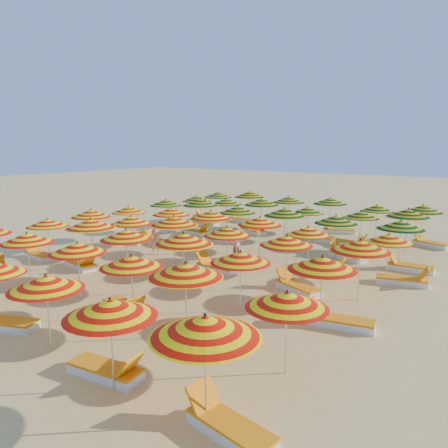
{
  "coord_description": "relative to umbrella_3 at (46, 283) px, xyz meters",
  "views": [
    {
      "loc": [
        10.41,
        -14.43,
        4.87
      ],
      "look_at": [
        0.0,
        0.5,
        1.6
      ],
      "focal_mm": 35.0,
      "sensor_mm": 36.0,
      "label": 1
    }
  ],
  "objects": [
    {
      "name": "lounger_4",
      "position": [
        5.39,
        -0.2,
        -1.51
      ],
      "size": [
        1.81,
        0.88,
        0.69
      ],
      "rotation": [
        0.0,
        0.0,
        2.96
      ],
      "color": "white",
      "rests_on": "ground"
    },
    {
      "name": "lounger_14",
      "position": [
        2.96,
        9.9,
        -1.51
      ],
      "size": [
        1.81,
        0.86,
        0.69
      ],
      "rotation": [
        0.0,
        0.0,
        -0.17
      ],
      "color": "white",
      "rests_on": "ground"
    },
    {
      "name": "lounger_17",
      "position": [
        -5.75,
        12.87,
        -1.51
      ],
      "size": [
        1.79,
        0.76,
        0.69
      ],
      "rotation": [
        0.0,
        0.0,
        -0.11
      ],
      "color": "white",
      "rests_on": "ground"
    },
    {
      "name": "umbrella_30",
      "position": [
        -7.63,
        12.54,
        0.03
      ],
      "size": [
        2.03,
        2.03,
        1.92
      ],
      "color": "silver",
      "rests_on": "ground"
    },
    {
      "name": "ground",
      "position": [
        -1.26,
        8.7,
        -1.67
      ],
      "size": [
        120.0,
        120.0,
        0.0
      ],
      "primitive_type": "plane",
      "color": "#E8BA67",
      "rests_on": "ground"
    },
    {
      "name": "lounger_28",
      "position": [
        5.54,
        17.12,
        -1.51
      ],
      "size": [
        1.83,
        1.14,
        0.69
      ],
      "rotation": [
        0.0,
        0.0,
        2.79
      ],
      "color": "white",
      "rests_on": "ground"
    },
    {
      "name": "umbrella_15",
      "position": [
        0.03,
        5.02,
        0.19
      ],
      "size": [
        2.13,
        2.13,
        2.11
      ],
      "color": "silver",
      "rests_on": "ground"
    },
    {
      "name": "lounger_13",
      "position": [
        -5.62,
        9.9,
        -1.51
      ],
      "size": [
        1.76,
        0.68,
        0.69
      ],
      "rotation": [
        0.0,
        0.0,
        3.2
      ],
      "color": "white",
      "rests_on": "ground"
    },
    {
      "name": "lounger_3",
      "position": [
        2.18,
        -0.11,
        -1.51
      ],
      "size": [
        1.79,
        0.77,
        0.69
      ],
      "rotation": [
        0.0,
        0.0,
        0.11
      ],
      "color": "white",
      "rests_on": "ground"
    },
    {
      "name": "lounger_18",
      "position": [
        -3.19,
        12.34,
        -1.51
      ],
      "size": [
        1.76,
        0.68,
        0.69
      ],
      "rotation": [
        0.0,
        0.0,
        -0.06
      ],
      "color": "white",
      "rests_on": "ground"
    },
    {
      "name": "lounger_19",
      "position": [
        3.0,
        12.43,
        -1.51
      ],
      "size": [
        1.82,
        1.22,
        0.69
      ],
      "rotation": [
        0.0,
        0.0,
        2.73
      ],
      "color": "white",
      "rests_on": "ground"
    },
    {
      "name": "umbrella_21",
      "position": [
        -0.0,
        7.6,
        0.02
      ],
      "size": [
        2.28,
        2.28,
        1.91
      ],
      "color": "silver",
      "rests_on": "ground"
    },
    {
      "name": "lounger_16",
      "position": [
        -8.14,
        12.58,
        -1.51
      ],
      "size": [
        1.75,
        0.64,
        0.69
      ],
      "rotation": [
        0.0,
        0.0,
        -0.04
      ],
      "color": "white",
      "rests_on": "ground"
    },
    {
      "name": "umbrella_29",
      "position": [
        5.25,
        10.21,
        -0.08
      ],
      "size": [
        1.88,
        1.88,
        1.81
      ],
      "color": "silver",
      "rests_on": "ground"
    },
    {
      "name": "lounger_9",
      "position": [
        5.34,
        5.28,
        -1.51
      ],
      "size": [
        1.81,
        0.9,
        0.69
      ],
      "rotation": [
        0.0,
        0.0,
        3.34
      ],
      "color": "white",
      "rests_on": "ground"
    },
    {
      "name": "umbrella_45",
      "position": [
        0.09,
        17.75,
        0.13
      ],
      "size": [
        2.47,
        2.47,
        2.04
      ],
      "color": "silver",
      "rests_on": "ground"
    },
    {
      "name": "lounger_23",
      "position": [
        0.47,
        15.18,
        -1.51
      ],
      "size": [
        1.74,
        0.61,
        0.69
      ],
      "rotation": [
        0.0,
        0.0,
        3.16
      ],
      "color": "white",
      "rests_on": "ground"
    },
    {
      "name": "lounger_8",
      "position": [
        -5.35,
        4.91,
        -1.51
      ],
      "size": [
        1.81,
        0.91,
        0.69
      ],
      "rotation": [
        0.0,
        0.0,
        -0.2
      ],
      "color": "white",
      "rests_on": "ground"
    },
    {
      "name": "umbrella_9",
      "position": [
        0.23,
        2.51,
        -0.0
      ],
      "size": [
        1.88,
        1.88,
        1.89
      ],
      "color": "silver",
      "rests_on": "ground"
    },
    {
      "name": "umbrella_27",
      "position": [
        0.06,
        9.95,
        0.08
      ],
      "size": [
        2.41,
        2.41,
        1.98
      ],
      "color": "silver",
      "rests_on": "ground"
    },
    {
      "name": "umbrella_44",
      "position": [
        -2.37,
        17.48,
        0.07
      ],
      "size": [
        2.33,
        2.33,
        1.97
      ],
      "color": "silver",
      "rests_on": "ground"
    },
    {
      "name": "umbrella_23",
      "position": [
        5.05,
        7.63,
        0.12
      ],
      "size": [
        2.33,
        2.33,
        2.03
      ],
      "color": "silver",
      "rests_on": "ground"
    },
    {
      "name": "umbrella_13",
      "position": [
        -4.84,
        5.13,
        0.18
      ],
      "size": [
        1.99,
        1.99,
        2.09
      ],
      "color": "silver",
      "rests_on": "ground"
    },
    {
      "name": "lounger_2",
      "position": [
        -2.06,
        -0.01,
        -1.51
      ],
      "size": [
        1.82,
        1.17,
        0.69
      ],
      "rotation": [
        0.0,
        0.0,
        3.51
      ],
      "color": "white",
      "rests_on": "ground"
    },
    {
      "name": "lounger_25",
      "position": [
        -7.99,
        17.1,
        -1.51
      ],
      "size": [
        1.83,
        1.05,
        0.69
      ],
      "rotation": [
        0.0,
        0.0,
        3.43
      ],
      "color": "white",
      "rests_on": "ground"
    },
    {
      "name": "umbrella_24",
      "position": [
        -7.67,
        9.75,
        -0.05
      ],
      "size": [
        2.28,
        2.28,
        1.83
      ],
      "color": "silver",
      "rests_on": "ground"
    },
    {
      "name": "umbrella_22",
      "position": [
        2.6,
        7.38,
        0.02
      ],
      "size": [
        1.97,
        1.97,
        1.92
      ],
      "color": "silver",
      "rests_on": "ground"
    },
    {
      "name": "lounger_12",
      "position": [
        -7.07,
        9.56,
        -1.51
      ],
      "size": [
        1.82,
        1.03,
        0.69
      ],
      "rotation": [
        0.0,
        0.0,
        -0.28
      ],
      "color": "white",
      "rests_on": "ground"
    },
    {
      "name": "umbrella_46",
      "position": [
        2.76,
        17.55,
        -0.04
      ],
      "size": [
        2.14,
        2.14,
        1.85
      ],
      "color": "silver",
      "rests_on": "ground"
    },
    {
      "name": "umbrella_4",
      "position": [
        2.69,
        -0.36,
        0.06
      ],
      "size": [
        2.18,
        2.18,
        1.97
      ],
      "color": "silver",
      "rests_on": "ground"
    },
    {
      "name": "umbrella_33",
      "position": [
        0.05,
        12.24,
        0.18
      ],
      "size": [
        2.43,
        2.43,
        2.1
      ],
      "color": "silver",
      "rests_on": "ground"
    },
    {
      "name": "umbrella_38",
      "position": [
        -2.71,
        14.89,
        0.18
      ],
      "size": [
        2.37,
        2.37,
        2.09
      ],
      "color": "silver",
      "rests_on": "ground"
    },
    {
      "name": "lounger_22",
      "position": [
        -3.21,
        14.93,
        -1.51
      ],
      "size": [
        1.82,
        1.25,
        0.69
      ],
      "rotation": [
        0.0,
        0.0,
        -0.43
      ],
      "color": "white",
      "rests_on": "ground"
    },
    {
      "name": "umbrella_43",
      "position": [
        -5.25,
        17.75,
        0.17
      ],
      "size": [
        2.58,
        2.58,
        2.09
      ],
      "color": "silver",
      "rests_on": "ground"
    },
    {
      "name": "umbrella_36",
      "position": [
        -7.51,
        15.19,
        -0.0
      ],
      "size": [
        2.17,
        2.17,
        1.89
      ],
      "color": "silver",
      "rests_on": "ground"
    },
    {
      "name": "lounger_26",
      "position": [
        -5.85,
        17.79,
        -1.51
      ],
      "size": [
        1.8,
        0.85,
        0.69
      ],
      "rotation": [
        0.0,
        0.0,
        2.98
      ],
      "color": "white",
      "rests_on": "ground"
    },
    {
      "name": "umbrella_26",
      "position": [
        -2.46,
        9.9,
        0.14
      ],
      "size": [
        2.38,
        2.38,
        2.05
      ],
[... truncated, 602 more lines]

